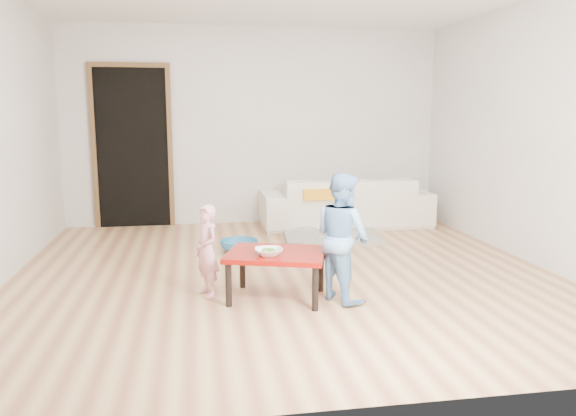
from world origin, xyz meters
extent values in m
cube|color=#9D6543|center=(0.00, 0.00, 0.00)|extent=(5.00, 5.00, 0.01)
cube|color=silver|center=(0.00, 2.50, 1.30)|extent=(5.00, 0.02, 2.60)
cube|color=silver|center=(2.50, 0.00, 1.30)|extent=(0.02, 5.00, 2.60)
imported|color=white|center=(1.15, 2.05, 0.32)|extent=(2.22, 0.89, 0.65)
cube|color=#FEA91C|center=(0.75, 1.78, 0.49)|extent=(0.52, 0.46, 0.13)
imported|color=white|center=(-0.26, -0.82, 0.41)|extent=(0.22, 0.22, 0.05)
imported|color=pink|center=(-0.73, -0.56, 0.38)|extent=(0.28, 0.33, 0.76)
imported|color=#5F96DC|center=(0.33, -0.83, 0.52)|extent=(0.57, 0.62, 1.03)
imported|color=teal|center=(-0.36, 0.85, 0.06)|extent=(0.41, 0.41, 0.13)
camera|label=1|loc=(-0.81, -5.06, 1.50)|focal=35.00mm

